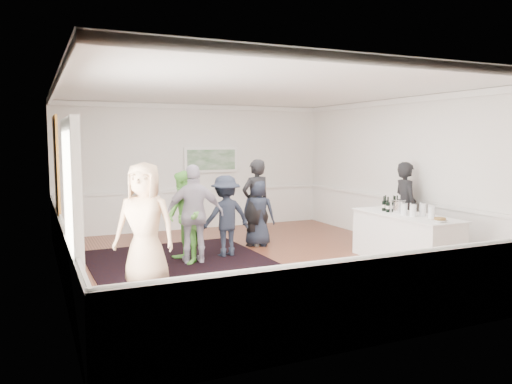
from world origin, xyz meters
name	(u,v)px	position (x,y,z in m)	size (l,w,h in m)	color
floor	(261,262)	(0.00, 0.00, 0.00)	(8.00, 8.00, 0.00)	brown
ceiling	(261,90)	(0.00, 0.00, 3.20)	(7.00, 8.00, 0.02)	white
wall_left	(58,185)	(-3.50, 0.00, 1.60)	(0.02, 8.00, 3.20)	white
wall_right	(409,172)	(3.50, 0.00, 1.60)	(0.02, 8.00, 3.20)	white
wall_back	(196,167)	(0.00, 4.00, 1.60)	(7.00, 0.02, 3.20)	white
wall_front	(411,202)	(0.00, -4.00, 1.60)	(7.00, 0.02, 3.20)	white
wainscoting	(261,236)	(0.00, 0.00, 0.50)	(7.00, 8.00, 1.00)	white
mirror	(57,167)	(-3.45, 1.30, 1.80)	(0.05, 1.25, 1.85)	#C78C3A
doorway	(71,212)	(-3.45, -1.90, 1.42)	(0.10, 1.78, 2.56)	white
landscape_painting	(211,160)	(0.40, 3.95, 1.78)	(1.44, 0.06, 0.66)	white
area_rug	(187,267)	(-1.38, 0.21, 0.01)	(3.25, 4.26, 0.02)	black
serving_table	(405,238)	(2.45, -1.14, 0.46)	(0.86, 2.26, 0.92)	white
bartender	(406,206)	(3.20, -0.25, 0.92)	(0.67, 0.44, 1.84)	black
guest_tan	(145,225)	(-2.31, -0.71, 0.98)	(0.96, 0.62, 1.96)	tan
guest_green	(184,217)	(-1.32, 0.53, 0.86)	(0.84, 0.65, 1.73)	#74D655
guest_lilac	(194,214)	(-1.15, 0.45, 0.92)	(1.08, 0.45, 1.84)	#B2A8BC
guest_dark_a	(226,216)	(-0.42, 0.74, 0.80)	(1.04, 0.60, 1.60)	#1D2331
guest_dark_b	(256,203)	(0.53, 1.40, 0.94)	(0.69, 0.45, 1.88)	black
guest_navy	(258,213)	(0.57, 1.37, 0.73)	(0.71, 0.46, 1.45)	#1D2331
wine_bottles	(390,203)	(2.46, -0.66, 1.07)	(0.41, 0.32, 0.31)	black
juice_pitchers	(415,210)	(2.43, -1.39, 1.04)	(0.36, 0.63, 0.24)	#6DBB42
ice_bucket	(398,207)	(2.46, -0.90, 1.03)	(0.26, 0.26, 0.24)	silver
nut_bowl	(440,220)	(2.36, -2.07, 0.95)	(0.23, 0.23, 0.08)	white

